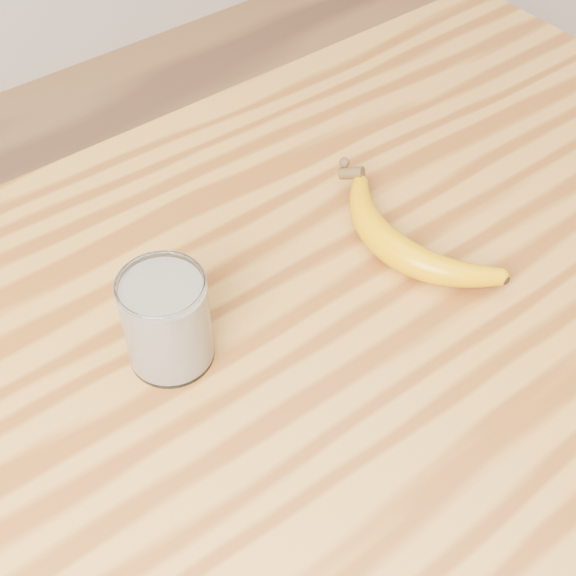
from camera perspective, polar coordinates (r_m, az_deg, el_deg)
table at (r=1.04m, az=5.18°, el=-3.32°), size 1.20×0.80×0.90m
smoothie_glass at (r=0.82m, az=-8.62°, el=-2.34°), size 0.09×0.09×0.11m
banana at (r=0.94m, az=7.54°, el=2.69°), size 0.15×0.34×0.04m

